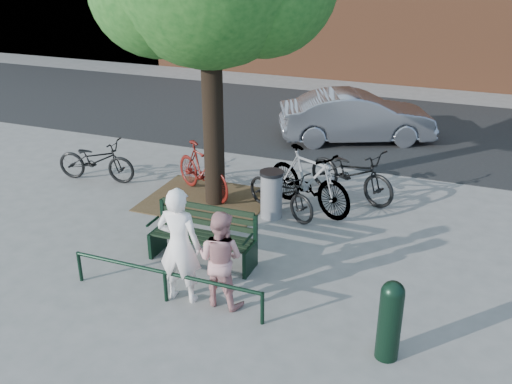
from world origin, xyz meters
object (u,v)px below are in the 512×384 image
at_px(park_bench, 204,234).
at_px(bicycle_c, 281,192).
at_px(person_right, 220,259).
at_px(parked_car, 357,117).
at_px(person_left, 179,245).
at_px(litter_bin, 271,194).
at_px(bollard, 390,318).

bearing_deg(park_bench, bicycle_c, 74.51).
distance_m(person_right, parked_car, 8.02).
distance_m(person_left, parked_car, 8.18).
xyz_separation_m(litter_bin, bicycle_c, (0.12, 0.20, -0.01)).
distance_m(bollard, bicycle_c, 4.34).
bearing_deg(litter_bin, person_left, -95.29).
distance_m(person_right, litter_bin, 2.96).
bearing_deg(park_bench, parked_car, 82.05).
height_order(person_right, bollard, person_right).
bearing_deg(person_right, bicycle_c, -82.42).
height_order(park_bench, person_right, person_right).
distance_m(park_bench, person_left, 1.21).
relative_size(person_right, parked_car, 0.37).
bearing_deg(bicycle_c, litter_bin, 176.22).
bearing_deg(bicycle_c, park_bench, -168.20).
relative_size(park_bench, litter_bin, 1.88).
xyz_separation_m(park_bench, bollard, (3.20, -1.34, 0.11)).
bearing_deg(bollard, person_left, 176.03).
xyz_separation_m(person_right, litter_bin, (-0.30, 2.93, -0.26)).
height_order(litter_bin, parked_car, parked_car).
distance_m(bollard, parked_car, 8.64).
xyz_separation_m(person_left, litter_bin, (0.28, 3.05, -0.41)).
height_order(person_right, parked_car, person_right).
bearing_deg(bollard, person_right, 172.38).
xyz_separation_m(bollard, litter_bin, (-2.73, 3.26, -0.12)).
relative_size(bollard, bicycle_c, 0.64).
distance_m(park_bench, bollard, 3.47).
bearing_deg(person_left, bollard, 172.03).
bearing_deg(litter_bin, bollard, -50.02).
height_order(park_bench, bollard, bollard).
height_order(person_left, person_right, person_left).
height_order(park_bench, bicycle_c, park_bench).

